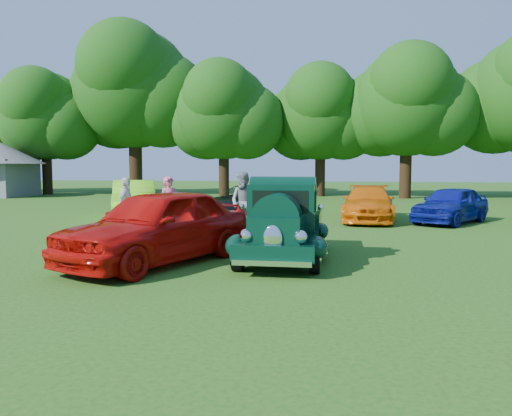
# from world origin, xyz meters

# --- Properties ---
(ground) EXTENTS (120.00, 120.00, 0.00)m
(ground) POSITION_xyz_m (0.00, 0.00, 0.00)
(ground) COLOR #1D4C11
(ground) RESTS_ON ground
(hero_pickup) EXTENTS (2.05, 4.41, 1.72)m
(hero_pickup) POSITION_xyz_m (0.32, 0.48, 0.75)
(hero_pickup) COLOR black
(hero_pickup) RESTS_ON ground
(red_convertible) EXTENTS (3.70, 5.22, 1.65)m
(red_convertible) POSITION_xyz_m (-2.34, -0.46, 0.82)
(red_convertible) COLOR #B00B07
(red_convertible) RESTS_ON ground
(back_car_lime) EXTENTS (3.36, 4.97, 1.55)m
(back_car_lime) POSITION_xyz_m (-6.63, 8.44, 0.78)
(back_car_lime) COLOR #6CD01B
(back_car_lime) RESTS_ON ground
(back_car_black) EXTENTS (3.46, 5.42, 1.39)m
(back_car_black) POSITION_xyz_m (-1.90, 8.53, 0.70)
(back_car_black) COLOR black
(back_car_black) RESTS_ON ground
(back_car_orange) EXTENTS (2.24, 4.82, 1.36)m
(back_car_orange) POSITION_xyz_m (2.74, 8.97, 0.68)
(back_car_orange) COLOR #D25F07
(back_car_orange) RESTS_ON ground
(back_car_blue) EXTENTS (3.66, 4.29, 1.39)m
(back_car_blue) POSITION_xyz_m (5.73, 8.64, 0.69)
(back_car_blue) COLOR navy
(back_car_blue) RESTS_ON ground
(spectator_pink) EXTENTS (0.77, 0.77, 1.80)m
(spectator_pink) POSITION_xyz_m (-3.71, 4.31, 0.90)
(spectator_pink) COLOR #CC5473
(spectator_pink) RESTS_ON ground
(spectator_grey) EXTENTS (1.15, 1.04, 1.94)m
(spectator_grey) POSITION_xyz_m (-1.40, 4.79, 0.97)
(spectator_grey) COLOR gray
(spectator_grey) RESTS_ON ground
(spectator_white) EXTENTS (0.51, 1.07, 1.77)m
(spectator_white) POSITION_xyz_m (-5.11, 4.18, 0.89)
(spectator_white) COLOR silver
(spectator_white) RESTS_ON ground
(tree_line) EXTENTS (62.60, 10.08, 12.25)m
(tree_line) POSITION_xyz_m (2.09, 24.20, 6.69)
(tree_line) COLOR black
(tree_line) RESTS_ON ground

